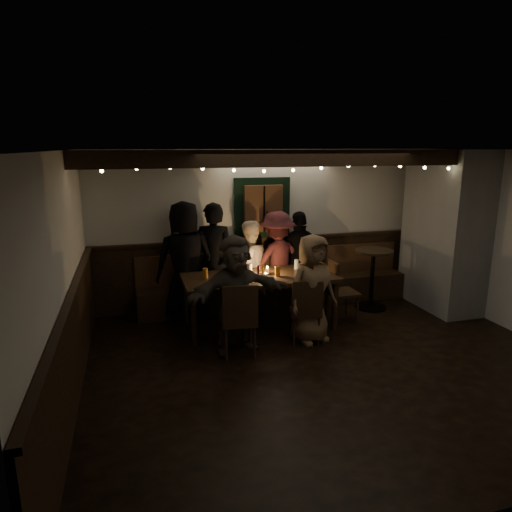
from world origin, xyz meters
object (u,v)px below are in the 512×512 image
object	(u,v)px
person_a	(185,261)
person_f	(236,294)
person_b	(214,259)
person_d	(277,261)
dining_table	(260,280)
chair_end	(337,287)
chair_near_left	(239,316)
person_c	(248,267)
person_g	(312,289)
high_top	(373,271)
person_e	(300,259)
chair_near_right	(306,308)

from	to	relation	value
person_a	person_f	xyz separation A→B (m)	(0.48, -1.34, -0.15)
person_b	person_d	world-z (taller)	person_b
dining_table	chair_end	world-z (taller)	dining_table
chair_end	person_d	size ratio (longest dim) A/B	0.59
chair_near_left	person_b	size ratio (longest dim) A/B	0.54
dining_table	chair_end	xyz separation A→B (m)	(1.22, -0.07, -0.19)
person_a	person_c	world-z (taller)	person_a
dining_table	person_g	xyz separation A→B (m)	(0.56, -0.66, 0.02)
high_top	person_a	distance (m)	3.06
chair_near_left	person_e	xyz separation A→B (m)	(1.43, 1.64, 0.25)
high_top	person_c	xyz separation A→B (m)	(-2.01, 0.42, 0.12)
chair_end	person_a	size ratio (longest dim) A/B	0.52
person_b	person_e	world-z (taller)	person_b
person_c	person_f	bearing A→B (deg)	49.64
high_top	person_e	xyz separation A→B (m)	(-1.12, 0.44, 0.17)
person_b	person_c	bearing A→B (deg)	-163.78
person_c	person_g	world-z (taller)	person_g
chair_near_right	chair_end	xyz separation A→B (m)	(0.77, 0.66, 0.03)
chair_near_left	person_c	world-z (taller)	person_c
chair_near_left	person_d	bearing A→B (deg)	57.81
chair_near_left	person_c	size ratio (longest dim) A/B	0.66
person_c	person_a	bearing A→B (deg)	-15.01
person_g	person_d	bearing A→B (deg)	76.76
person_c	person_e	distance (m)	0.89
person_d	person_g	size ratio (longest dim) A/B	1.08
dining_table	person_b	size ratio (longest dim) A/B	1.23
person_b	dining_table	bearing A→B (deg)	143.37
person_a	person_d	size ratio (longest dim) A/B	1.14
chair_end	high_top	size ratio (longest dim) A/B	0.97
chair_near_right	person_e	bearing A→B (deg)	72.74
chair_near_left	person_g	world-z (taller)	person_g
chair_end	person_f	distance (m)	1.86
person_c	person_e	xyz separation A→B (m)	(0.89, 0.02, 0.06)
person_b	high_top	bearing A→B (deg)	-172.40
chair_near_left	chair_near_right	world-z (taller)	chair_near_left
chair_end	person_b	distance (m)	1.97
chair_near_left	chair_near_right	distance (m)	0.99
chair_end	person_e	bearing A→B (deg)	110.57
person_e	person_g	xyz separation A→B (m)	(-0.35, -1.41, -0.05)
person_e	person_g	world-z (taller)	person_e
chair_near_right	chair_end	distance (m)	1.01
chair_near_right	person_f	distance (m)	1.01
high_top	person_g	world-z (taller)	person_g
high_top	person_d	world-z (taller)	person_d
chair_near_left	person_a	bearing A→B (deg)	107.35
high_top	person_f	size ratio (longest dim) A/B	0.64
chair_end	high_top	distance (m)	0.90
person_c	person_f	world-z (taller)	person_f
chair_end	person_a	world-z (taller)	person_a
person_e	person_f	bearing A→B (deg)	46.37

